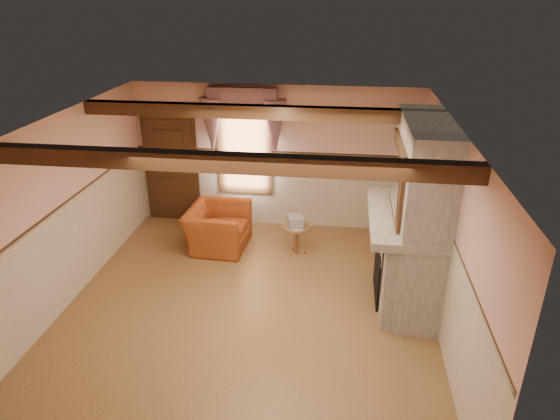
# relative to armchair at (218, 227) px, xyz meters

# --- Properties ---
(floor) EXTENTS (5.50, 6.00, 0.01)m
(floor) POSITION_rel_armchair_xyz_m (0.92, -1.85, -0.38)
(floor) COLOR brown
(floor) RESTS_ON ground
(ceiling) EXTENTS (5.50, 6.00, 0.01)m
(ceiling) POSITION_rel_armchair_xyz_m (0.92, -1.85, 2.42)
(ceiling) COLOR silver
(ceiling) RESTS_ON wall_back
(wall_back) EXTENTS (5.50, 0.02, 2.80)m
(wall_back) POSITION_rel_armchair_xyz_m (0.92, 1.15, 1.02)
(wall_back) COLOR #DEAA9A
(wall_back) RESTS_ON floor
(wall_front) EXTENTS (5.50, 0.02, 2.80)m
(wall_front) POSITION_rel_armchair_xyz_m (0.92, -4.85, 1.02)
(wall_front) COLOR #DEAA9A
(wall_front) RESTS_ON floor
(wall_left) EXTENTS (0.02, 6.00, 2.80)m
(wall_left) POSITION_rel_armchair_xyz_m (-1.83, -1.85, 1.02)
(wall_left) COLOR #DEAA9A
(wall_left) RESTS_ON floor
(wall_right) EXTENTS (0.02, 6.00, 2.80)m
(wall_right) POSITION_rel_armchair_xyz_m (3.67, -1.85, 1.02)
(wall_right) COLOR #DEAA9A
(wall_right) RESTS_ON floor
(wainscot) EXTENTS (5.50, 6.00, 1.50)m
(wainscot) POSITION_rel_armchair_xyz_m (0.92, -1.85, 0.37)
(wainscot) COLOR beige
(wainscot) RESTS_ON floor
(chair_rail) EXTENTS (5.50, 6.00, 0.08)m
(chair_rail) POSITION_rel_armchair_xyz_m (0.92, -1.85, 1.12)
(chair_rail) COLOR black
(chair_rail) RESTS_ON wainscot
(firebox) EXTENTS (0.20, 0.95, 0.90)m
(firebox) POSITION_rel_armchair_xyz_m (2.92, -1.25, 0.07)
(firebox) COLOR black
(firebox) RESTS_ON floor
(armchair) EXTENTS (1.09, 1.23, 0.77)m
(armchair) POSITION_rel_armchair_xyz_m (0.00, 0.00, 0.00)
(armchair) COLOR #994219
(armchair) RESTS_ON floor
(side_table) EXTENTS (0.59, 0.59, 0.55)m
(side_table) POSITION_rel_armchair_xyz_m (1.46, -0.09, -0.11)
(side_table) COLOR brown
(side_table) RESTS_ON floor
(book_stack) EXTENTS (0.34, 0.38, 0.20)m
(book_stack) POSITION_rel_armchair_xyz_m (1.43, -0.12, 0.27)
(book_stack) COLOR #B7AD8C
(book_stack) RESTS_ON side_table
(radiator) EXTENTS (0.72, 0.33, 0.60)m
(radiator) POSITION_rel_armchair_xyz_m (0.02, 0.85, -0.08)
(radiator) COLOR silver
(radiator) RESTS_ON floor
(bowl) EXTENTS (0.32, 0.32, 0.08)m
(bowl) POSITION_rel_armchair_xyz_m (3.16, -1.33, 1.08)
(bowl) COLOR brown
(bowl) RESTS_ON mantel
(mantel_clock) EXTENTS (0.14, 0.24, 0.20)m
(mantel_clock) POSITION_rel_armchair_xyz_m (3.16, -0.45, 1.14)
(mantel_clock) COLOR black
(mantel_clock) RESTS_ON mantel
(oil_lamp) EXTENTS (0.11, 0.11, 0.28)m
(oil_lamp) POSITION_rel_armchair_xyz_m (3.16, -0.79, 1.18)
(oil_lamp) COLOR gold
(oil_lamp) RESTS_ON mantel
(candle_red) EXTENTS (0.06, 0.06, 0.16)m
(candle_red) POSITION_rel_armchair_xyz_m (3.16, -2.06, 1.12)
(candle_red) COLOR maroon
(candle_red) RESTS_ON mantel
(jar_yellow) EXTENTS (0.06, 0.06, 0.12)m
(jar_yellow) POSITION_rel_armchair_xyz_m (3.16, -1.62, 1.10)
(jar_yellow) COLOR gold
(jar_yellow) RESTS_ON mantel
(fireplace) EXTENTS (0.85, 2.00, 2.80)m
(fireplace) POSITION_rel_armchair_xyz_m (3.34, -1.25, 1.02)
(fireplace) COLOR gray
(fireplace) RESTS_ON floor
(mantel) EXTENTS (1.05, 2.05, 0.12)m
(mantel) POSITION_rel_armchair_xyz_m (3.16, -1.25, 0.98)
(mantel) COLOR gray
(mantel) RESTS_ON fireplace
(overmantel_mirror) EXTENTS (0.06, 1.44, 1.04)m
(overmantel_mirror) POSITION_rel_armchair_xyz_m (2.98, -1.25, 1.59)
(overmantel_mirror) COLOR silver
(overmantel_mirror) RESTS_ON fireplace
(door) EXTENTS (1.10, 0.10, 2.10)m
(door) POSITION_rel_armchair_xyz_m (-1.18, 1.09, 0.67)
(door) COLOR black
(door) RESTS_ON floor
(window) EXTENTS (1.06, 0.08, 2.02)m
(window) POSITION_rel_armchair_xyz_m (0.32, 1.12, 1.27)
(window) COLOR white
(window) RESTS_ON wall_back
(window_drapes) EXTENTS (1.30, 0.14, 1.40)m
(window_drapes) POSITION_rel_armchair_xyz_m (0.32, 1.03, 1.87)
(window_drapes) COLOR gray
(window_drapes) RESTS_ON wall_back
(ceiling_beam_front) EXTENTS (5.50, 0.18, 0.20)m
(ceiling_beam_front) POSITION_rel_armchair_xyz_m (0.92, -3.05, 2.32)
(ceiling_beam_front) COLOR black
(ceiling_beam_front) RESTS_ON ceiling
(ceiling_beam_back) EXTENTS (5.50, 0.18, 0.20)m
(ceiling_beam_back) POSITION_rel_armchair_xyz_m (0.92, -0.65, 2.32)
(ceiling_beam_back) COLOR black
(ceiling_beam_back) RESTS_ON ceiling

